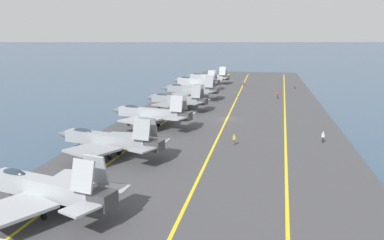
# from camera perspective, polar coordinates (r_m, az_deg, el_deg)

# --- Properties ---
(ground_plane) EXTENTS (2000.00, 2000.00, 0.00)m
(ground_plane) POSITION_cam_1_polar(r_m,az_deg,el_deg) (82.08, 4.92, -0.09)
(ground_plane) COLOR #334C66
(carrier_deck) EXTENTS (216.09, 41.57, 0.40)m
(carrier_deck) POSITION_cam_1_polar(r_m,az_deg,el_deg) (82.04, 4.93, 0.05)
(carrier_deck) COLOR #424244
(carrier_deck) RESTS_ON ground
(deck_stripe_foul_line) EXTENTS (194.36, 7.63, 0.01)m
(deck_stripe_foul_line) POSITION_cam_1_polar(r_m,az_deg,el_deg) (81.78, 12.93, -0.10)
(deck_stripe_foul_line) COLOR yellow
(deck_stripe_foul_line) RESTS_ON carrier_deck
(deck_stripe_centerline) EXTENTS (194.48, 0.36, 0.01)m
(deck_stripe_centerline) POSITION_cam_1_polar(r_m,az_deg,el_deg) (82.00, 4.93, 0.19)
(deck_stripe_centerline) COLOR yellow
(deck_stripe_centerline) RESTS_ON carrier_deck
(deck_stripe_edge_line) EXTENTS (194.39, 6.94, 0.01)m
(deck_stripe_edge_line) POSITION_cam_1_polar(r_m,az_deg,el_deg) (83.79, -2.88, 0.47)
(deck_stripe_edge_line) COLOR yellow
(deck_stripe_edge_line) RESTS_ON carrier_deck
(parked_jet_second) EXTENTS (14.05, 15.96, 6.19)m
(parked_jet_second) POSITION_cam_1_polar(r_m,az_deg,el_deg) (40.82, -19.93, -8.98)
(parked_jet_second) COLOR #9EA3A8
(parked_jet_second) RESTS_ON carrier_deck
(parked_jet_third) EXTENTS (13.33, 17.41, 6.02)m
(parked_jet_third) POSITION_cam_1_polar(r_m,az_deg,el_deg) (56.77, -11.63, -2.75)
(parked_jet_third) COLOR gray
(parked_jet_third) RESTS_ON carrier_deck
(parked_jet_fourth) EXTENTS (14.12, 16.40, 6.34)m
(parked_jet_fourth) POSITION_cam_1_polar(r_m,az_deg,el_deg) (73.45, -5.75, 0.93)
(parked_jet_fourth) COLOR #93999E
(parked_jet_fourth) RESTS_ON carrier_deck
(parked_jet_fifth) EXTENTS (13.87, 15.37, 5.99)m
(parked_jet_fifth) POSITION_cam_1_polar(r_m,az_deg,el_deg) (90.96, -2.16, 2.86)
(parked_jet_fifth) COLOR gray
(parked_jet_fifth) RESTS_ON carrier_deck
(parked_jet_sixth) EXTENTS (13.04, 16.02, 6.30)m
(parked_jet_sixth) POSITION_cam_1_polar(r_m,az_deg,el_deg) (106.43, -0.20, 4.31)
(parked_jet_sixth) COLOR gray
(parked_jet_sixth) RESTS_ON carrier_deck
(parked_jet_seventh) EXTENTS (12.38, 15.84, 6.04)m
(parked_jet_seventh) POSITION_cam_1_polar(r_m,az_deg,el_deg) (126.45, 0.60, 5.42)
(parked_jet_seventh) COLOR #9EA3A8
(parked_jet_seventh) RESTS_ON carrier_deck
(parked_jet_eighth) EXTENTS (12.84, 15.76, 5.88)m
(parked_jet_eighth) POSITION_cam_1_polar(r_m,az_deg,el_deg) (141.72, 2.25, 6.04)
(parked_jet_eighth) COLOR #9EA3A8
(parked_jet_eighth) RESTS_ON carrier_deck
(crew_red_vest) EXTENTS (0.44, 0.46, 1.70)m
(crew_red_vest) POSITION_cam_1_polar(r_m,az_deg,el_deg) (109.70, 11.95, 3.42)
(crew_red_vest) COLOR #232328
(crew_red_vest) RESTS_ON carrier_deck
(crew_purple_vest) EXTENTS (0.35, 0.43, 1.75)m
(crew_purple_vest) POSITION_cam_1_polar(r_m,az_deg,el_deg) (135.85, 7.25, 5.17)
(crew_purple_vest) COLOR #232328
(crew_purple_vest) RESTS_ON carrier_deck
(crew_green_vest) EXTENTS (0.44, 0.46, 1.73)m
(crew_green_vest) POSITION_cam_1_polar(r_m,az_deg,el_deg) (110.71, 6.16, 3.70)
(crew_green_vest) COLOR #4C473D
(crew_green_vest) RESTS_ON carrier_deck
(crew_white_vest) EXTENTS (0.46, 0.43, 1.75)m
(crew_white_vest) POSITION_cam_1_polar(r_m,az_deg,el_deg) (66.55, 17.91, -2.25)
(crew_white_vest) COLOR #232328
(crew_white_vest) RESTS_ON carrier_deck
(crew_brown_vest) EXTENTS (0.44, 0.35, 1.76)m
(crew_brown_vest) POSITION_cam_1_polar(r_m,az_deg,el_deg) (131.56, 14.23, 4.70)
(crew_brown_vest) COLOR #232328
(crew_brown_vest) RESTS_ON carrier_deck
(crew_yellow_vest) EXTENTS (0.46, 0.42, 1.66)m
(crew_yellow_vest) POSITION_cam_1_polar(r_m,az_deg,el_deg) (62.36, 5.93, -2.70)
(crew_yellow_vest) COLOR #4C473D
(crew_yellow_vest) RESTS_ON carrier_deck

